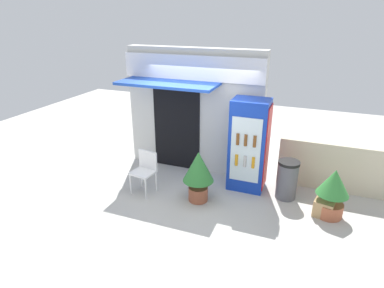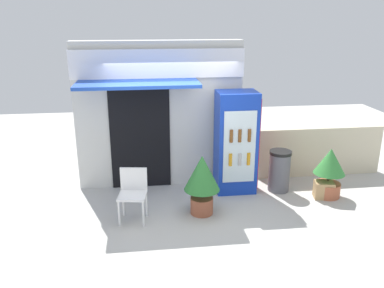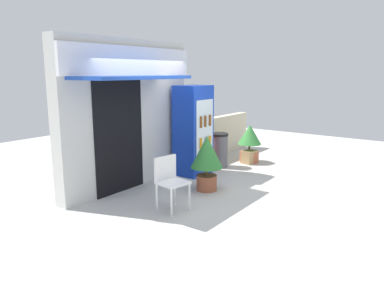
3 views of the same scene
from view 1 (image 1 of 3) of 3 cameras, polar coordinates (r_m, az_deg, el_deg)
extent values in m
plane|color=beige|center=(6.89, -1.88, -9.04)|extent=(16.00, 16.00, 0.00)
cube|color=silver|center=(7.59, 0.40, 5.91)|extent=(3.26, 0.30, 2.89)
cube|color=white|center=(7.20, -0.13, 13.41)|extent=(3.26, 0.08, 0.54)
cube|color=#1E47B2|center=(7.03, -4.37, 10.68)|extent=(2.18, 0.89, 0.06)
cube|color=black|center=(7.71, -2.76, 3.16)|extent=(1.17, 0.03, 2.12)
cube|color=#1438B2|center=(6.87, 10.02, -0.20)|extent=(0.76, 0.59, 1.98)
cube|color=silver|center=(6.59, 9.47, -1.16)|extent=(0.61, 0.02, 1.39)
cube|color=red|center=(6.82, 13.23, -0.65)|extent=(0.02, 0.53, 1.79)
cylinder|color=orange|center=(6.70, 7.90, -2.83)|extent=(0.06, 0.06, 0.24)
cylinder|color=#B2B2B7|center=(6.67, 9.38, -3.05)|extent=(0.06, 0.06, 0.24)
cylinder|color=orange|center=(6.64, 10.82, -3.26)|extent=(0.06, 0.06, 0.24)
cylinder|color=brown|center=(6.52, 8.13, 0.86)|extent=(0.06, 0.06, 0.24)
cylinder|color=brown|center=(6.49, 9.51, 0.67)|extent=(0.06, 0.06, 0.24)
cylinder|color=brown|center=(6.46, 11.08, 0.45)|extent=(0.06, 0.06, 0.24)
cylinder|color=white|center=(6.94, -10.84, -7.03)|extent=(0.04, 0.04, 0.45)
cylinder|color=white|center=(6.72, -8.22, -7.92)|extent=(0.04, 0.04, 0.45)
cylinder|color=white|center=(7.19, -8.95, -5.83)|extent=(0.04, 0.04, 0.45)
cylinder|color=white|center=(6.97, -6.36, -6.63)|extent=(0.04, 0.04, 0.45)
cube|color=white|center=(6.84, -8.72, -5.02)|extent=(0.51, 0.49, 0.04)
cube|color=white|center=(6.87, -7.84, -2.77)|extent=(0.45, 0.11, 0.40)
cylinder|color=#995138|center=(6.65, 1.10, -8.78)|extent=(0.40, 0.40, 0.30)
cylinder|color=brown|center=(6.53, 1.12, -7.06)|extent=(0.05, 0.05, 0.16)
cone|color=#2D7533|center=(6.35, 1.14, -4.01)|extent=(0.62, 0.62, 0.62)
cylinder|color=#AD5B3D|center=(6.71, 23.18, -10.61)|extent=(0.49, 0.49, 0.27)
cylinder|color=brown|center=(6.59, 23.49, -8.88)|extent=(0.05, 0.05, 0.20)
cone|color=#388C3D|center=(6.43, 23.95, -6.23)|extent=(0.59, 0.59, 0.49)
cylinder|color=#595960|center=(6.90, 16.51, -6.31)|extent=(0.41, 0.41, 0.77)
cylinder|color=black|center=(6.72, 16.88, -3.21)|extent=(0.43, 0.43, 0.06)
cube|color=beige|center=(7.51, 25.60, -4.00)|extent=(2.75, 0.21, 1.06)
cube|color=tan|center=(6.63, 22.34, -10.59)|extent=(0.40, 0.34, 0.33)
camera|label=2|loc=(3.03, -83.54, -1.96)|focal=36.98mm
camera|label=3|loc=(7.85, -56.03, 2.85)|focal=33.95mm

